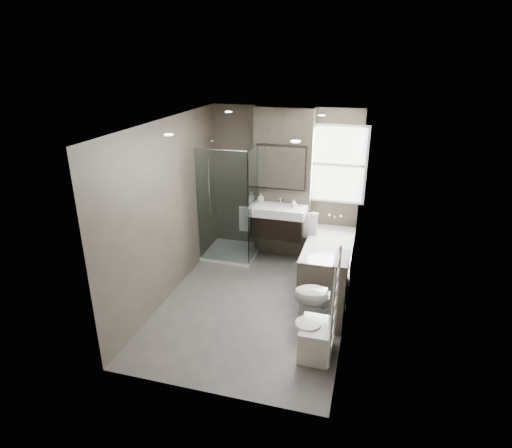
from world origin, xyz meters
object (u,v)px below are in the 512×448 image
(toilet, at_px, (321,296))
(bidet, at_px, (315,339))
(bathtub, at_px, (328,258))
(vanity, at_px, (278,221))

(toilet, height_order, bidet, toilet)
(bathtub, distance_m, toilet, 1.30)
(bathtub, bearing_deg, toilet, -88.02)
(bathtub, distance_m, bidet, 2.05)
(vanity, height_order, bathtub, vanity)
(toilet, xyz_separation_m, bidet, (0.04, -0.75, -0.15))
(bathtub, xyz_separation_m, bidet, (0.09, -2.05, -0.10))
(vanity, distance_m, bathtub, 1.07)
(vanity, height_order, toilet, vanity)
(vanity, relative_size, bathtub, 0.59)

